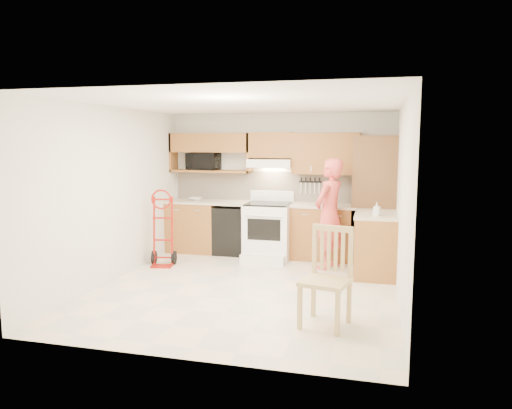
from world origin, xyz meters
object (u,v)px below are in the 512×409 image
at_px(hand_truck, 162,232).
at_px(dining_chair, 325,278).
at_px(person, 329,214).
at_px(range, 267,226).
at_px(microwave, 204,161).

distance_m(hand_truck, dining_chair, 3.43).
xyz_separation_m(person, dining_chair, (0.21, -2.45, -0.33)).
distance_m(range, dining_chair, 3.06).
bearing_deg(microwave, dining_chair, -47.85).
relative_size(microwave, hand_truck, 0.50).
relative_size(microwave, person, 0.32).
distance_m(microwave, hand_truck, 1.68).
xyz_separation_m(range, person, (1.07, -0.33, 0.30)).
bearing_deg(hand_truck, dining_chair, -46.61).
xyz_separation_m(range, hand_truck, (-1.55, -0.85, -0.01)).
bearing_deg(dining_chair, range, 127.65).
bearing_deg(hand_truck, range, 16.32).
distance_m(range, person, 1.16).
bearing_deg(range, microwave, 162.61).
bearing_deg(dining_chair, person, 107.72).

